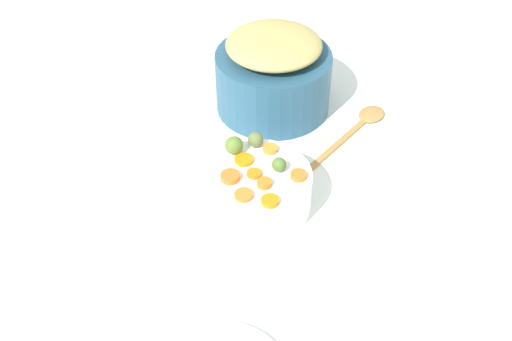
{
  "coord_description": "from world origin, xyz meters",
  "views": [
    {
      "loc": [
        0.94,
        0.11,
        0.95
      ],
      "look_at": [
        0.02,
        0.02,
        0.12
      ],
      "focal_mm": 44.31,
      "sensor_mm": 36.0,
      "label": 1
    }
  ],
  "objects_px": {
    "serving_bowl_carrots": "(256,190)",
    "metal_pot": "(273,81)",
    "wooden_spoon": "(361,124)",
    "casserole_dish": "(485,223)"
  },
  "relations": [
    {
      "from": "serving_bowl_carrots",
      "to": "casserole_dish",
      "type": "distance_m",
      "value": 0.45
    },
    {
      "from": "metal_pot",
      "to": "serving_bowl_carrots",
      "type": "bearing_deg",
      "value": -0.92
    },
    {
      "from": "serving_bowl_carrots",
      "to": "casserole_dish",
      "type": "xyz_separation_m",
      "value": [
        0.05,
        0.45,
        0.0
      ]
    },
    {
      "from": "serving_bowl_carrots",
      "to": "casserole_dish",
      "type": "height_order",
      "value": "casserole_dish"
    },
    {
      "from": "serving_bowl_carrots",
      "to": "metal_pot",
      "type": "height_order",
      "value": "metal_pot"
    },
    {
      "from": "wooden_spoon",
      "to": "metal_pot",
      "type": "bearing_deg",
      "value": -104.7
    },
    {
      "from": "metal_pot",
      "to": "wooden_spoon",
      "type": "height_order",
      "value": "metal_pot"
    },
    {
      "from": "serving_bowl_carrots",
      "to": "metal_pot",
      "type": "relative_size",
      "value": 0.82
    },
    {
      "from": "serving_bowl_carrots",
      "to": "metal_pot",
      "type": "distance_m",
      "value": 0.35
    },
    {
      "from": "serving_bowl_carrots",
      "to": "wooden_spoon",
      "type": "relative_size",
      "value": 0.83
    }
  ]
}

